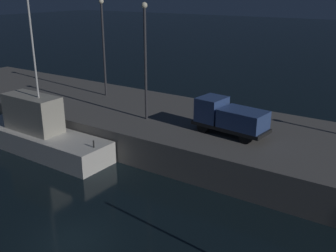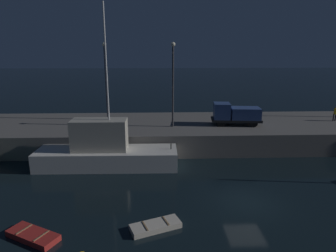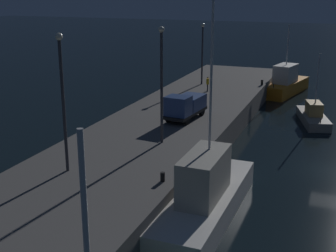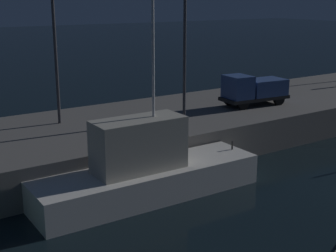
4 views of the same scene
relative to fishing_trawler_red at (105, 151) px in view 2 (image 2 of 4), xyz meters
name	(u,v)px [view 2 (image 2 of 4)]	position (x,y,z in m)	size (l,w,h in m)	color
ground_plane	(247,203)	(10.61, -6.74, -1.43)	(320.00, 320.00, 0.00)	black
pier_quay	(211,132)	(10.61, 7.08, -0.30)	(64.08, 10.86, 2.25)	#5B5956
fishing_trawler_red	(105,151)	(0.00, 0.00, 0.00)	(12.27, 3.36, 13.70)	silver
dinghy_orange_near	(156,226)	(4.45, -9.47, -1.26)	(3.10, 2.06, 0.37)	beige
rowboat_white_mid	(33,236)	(-2.26, -10.12, -1.26)	(3.23, 2.44, 0.39)	#B22823
lamp_post_west	(106,76)	(-1.13, 8.82, 5.82)	(0.44, 0.44, 8.63)	#38383D
lamp_post_east	(173,79)	(6.22, 5.29, 5.79)	(0.44, 0.44, 8.57)	#38383D
utility_truck	(235,114)	(12.92, 5.74, 2.03)	(5.38, 2.53, 2.35)	black
dockworker	(335,113)	(24.69, 7.11, 1.76)	(0.43, 0.38, 1.66)	black
bollard_west	(103,131)	(-0.58, 2.54, 1.11)	(0.28, 0.28, 0.58)	black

